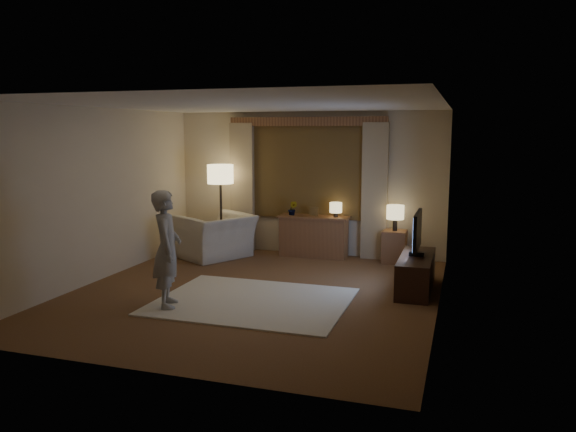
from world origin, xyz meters
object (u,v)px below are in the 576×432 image
at_px(side_table, 394,247).
at_px(person, 167,249).
at_px(armchair, 216,236).
at_px(tv_stand, 416,273).
at_px(sideboard, 314,237).

bearing_deg(side_table, person, -125.93).
bearing_deg(armchair, tv_stand, 103.36).
relative_size(armchair, person, 0.79).
relative_size(sideboard, person, 0.80).
xyz_separation_m(tv_stand, person, (-2.97, -1.76, 0.52)).
bearing_deg(sideboard, person, -106.30).
bearing_deg(tv_stand, armchair, 163.70).
relative_size(side_table, tv_stand, 0.40).
bearing_deg(side_table, sideboard, 178.03).
bearing_deg(tv_stand, person, -149.27).
xyz_separation_m(side_table, tv_stand, (0.51, -1.63, -0.03)).
bearing_deg(person, side_table, -60.05).
relative_size(sideboard, armchair, 1.01).
distance_m(sideboard, side_table, 1.45).
bearing_deg(tv_stand, side_table, 107.31).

